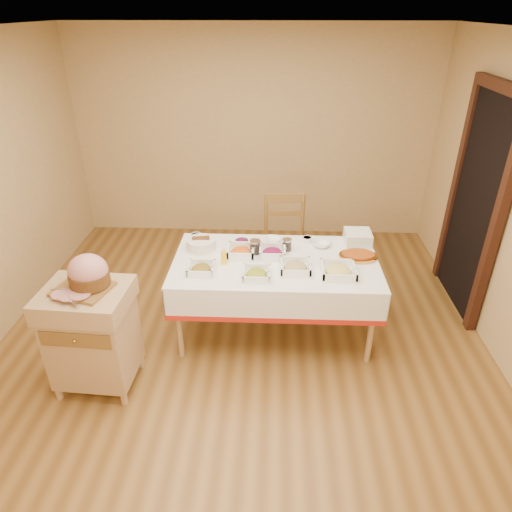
{
  "coord_description": "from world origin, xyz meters",
  "views": [
    {
      "loc": [
        0.28,
        -3.23,
        2.75
      ],
      "look_at": [
        0.13,
        0.2,
        0.85
      ],
      "focal_mm": 32.0,
      "sensor_mm": 36.0,
      "label": 1
    }
  ],
  "objects_px": {
    "brass_platter": "(358,256)",
    "plate_stack": "(358,237)",
    "ham_on_board": "(88,275)",
    "butcher_cart": "(92,333)",
    "preserve_jar_right": "(287,245)",
    "preserve_jar_left": "(255,247)",
    "mustard_bottle": "(224,257)",
    "dining_table": "(275,276)",
    "dining_chair": "(285,242)",
    "bread_basket": "(201,244)"
  },
  "relations": [
    {
      "from": "dining_table",
      "to": "dining_chair",
      "type": "xyz_separation_m",
      "value": [
        0.1,
        0.8,
        -0.07
      ]
    },
    {
      "from": "butcher_cart",
      "to": "dining_chair",
      "type": "relative_size",
      "value": 0.88
    },
    {
      "from": "butcher_cart",
      "to": "dining_chair",
      "type": "bearing_deg",
      "value": 46.0
    },
    {
      "from": "dining_chair",
      "to": "ham_on_board",
      "type": "relative_size",
      "value": 2.48
    },
    {
      "from": "butcher_cart",
      "to": "dining_chair",
      "type": "xyz_separation_m",
      "value": [
        1.52,
        1.57,
        0.02
      ]
    },
    {
      "from": "dining_chair",
      "to": "preserve_jar_right",
      "type": "height_order",
      "value": "dining_chair"
    },
    {
      "from": "butcher_cart",
      "to": "bread_basket",
      "type": "relative_size",
      "value": 3.38
    },
    {
      "from": "preserve_jar_right",
      "to": "mustard_bottle",
      "type": "distance_m",
      "value": 0.62
    },
    {
      "from": "dining_chair",
      "to": "ham_on_board",
      "type": "distance_m",
      "value": 2.19
    },
    {
      "from": "dining_table",
      "to": "plate_stack",
      "type": "height_order",
      "value": "plate_stack"
    },
    {
      "from": "dining_table",
      "to": "bread_basket",
      "type": "relative_size",
      "value": 6.81
    },
    {
      "from": "preserve_jar_left",
      "to": "plate_stack",
      "type": "height_order",
      "value": "preserve_jar_left"
    },
    {
      "from": "ham_on_board",
      "to": "preserve_jar_left",
      "type": "relative_size",
      "value": 3.26
    },
    {
      "from": "ham_on_board",
      "to": "preserve_jar_right",
      "type": "height_order",
      "value": "ham_on_board"
    },
    {
      "from": "dining_chair",
      "to": "dining_table",
      "type": "bearing_deg",
      "value": -97.21
    },
    {
      "from": "mustard_bottle",
      "to": "bread_basket",
      "type": "height_order",
      "value": "mustard_bottle"
    },
    {
      "from": "butcher_cart",
      "to": "plate_stack",
      "type": "xyz_separation_m",
      "value": [
        2.19,
        1.14,
        0.31
      ]
    },
    {
      "from": "brass_platter",
      "to": "preserve_jar_left",
      "type": "bearing_deg",
      "value": 176.74
    },
    {
      "from": "preserve_jar_right",
      "to": "preserve_jar_left",
      "type": "bearing_deg",
      "value": -167.15
    },
    {
      "from": "dining_table",
      "to": "bread_basket",
      "type": "bearing_deg",
      "value": 164.73
    },
    {
      "from": "preserve_jar_left",
      "to": "dining_chair",
      "type": "bearing_deg",
      "value": 66.67
    },
    {
      "from": "dining_table",
      "to": "bread_basket",
      "type": "distance_m",
      "value": 0.75
    },
    {
      "from": "preserve_jar_right",
      "to": "brass_platter",
      "type": "distance_m",
      "value": 0.65
    },
    {
      "from": "dining_chair",
      "to": "brass_platter",
      "type": "xyz_separation_m",
      "value": [
        0.64,
        -0.73,
        0.25
      ]
    },
    {
      "from": "preserve_jar_left",
      "to": "bread_basket",
      "type": "xyz_separation_m",
      "value": [
        -0.5,
        0.06,
        -0.01
      ]
    },
    {
      "from": "butcher_cart",
      "to": "dining_chair",
      "type": "height_order",
      "value": "dining_chair"
    },
    {
      "from": "preserve_jar_left",
      "to": "plate_stack",
      "type": "distance_m",
      "value": 0.99
    },
    {
      "from": "preserve_jar_left",
      "to": "brass_platter",
      "type": "bearing_deg",
      "value": -3.26
    },
    {
      "from": "preserve_jar_right",
      "to": "bread_basket",
      "type": "relative_size",
      "value": 0.42
    },
    {
      "from": "ham_on_board",
      "to": "plate_stack",
      "type": "distance_m",
      "value": 2.43
    },
    {
      "from": "butcher_cart",
      "to": "plate_stack",
      "type": "height_order",
      "value": "butcher_cart"
    },
    {
      "from": "dining_chair",
      "to": "brass_platter",
      "type": "relative_size",
      "value": 2.97
    },
    {
      "from": "plate_stack",
      "to": "dining_table",
      "type": "bearing_deg",
      "value": -154.46
    },
    {
      "from": "butcher_cart",
      "to": "preserve_jar_left",
      "type": "bearing_deg",
      "value": 36.23
    },
    {
      "from": "mustard_bottle",
      "to": "plate_stack",
      "type": "distance_m",
      "value": 1.31
    },
    {
      "from": "butcher_cart",
      "to": "preserve_jar_left",
      "type": "height_order",
      "value": "butcher_cart"
    },
    {
      "from": "mustard_bottle",
      "to": "bread_basket",
      "type": "xyz_separation_m",
      "value": [
        -0.24,
        0.27,
        -0.02
      ]
    },
    {
      "from": "bread_basket",
      "to": "preserve_jar_left",
      "type": "bearing_deg",
      "value": -6.77
    },
    {
      "from": "butcher_cart",
      "to": "mustard_bottle",
      "type": "height_order",
      "value": "mustard_bottle"
    },
    {
      "from": "butcher_cart",
      "to": "ham_on_board",
      "type": "xyz_separation_m",
      "value": [
        0.04,
        0.03,
        0.51
      ]
    },
    {
      "from": "brass_platter",
      "to": "mustard_bottle",
      "type": "bearing_deg",
      "value": -172.37
    },
    {
      "from": "butcher_cart",
      "to": "brass_platter",
      "type": "bearing_deg",
      "value": 21.47
    },
    {
      "from": "brass_platter",
      "to": "plate_stack",
      "type": "bearing_deg",
      "value": 82.93
    },
    {
      "from": "mustard_bottle",
      "to": "plate_stack",
      "type": "xyz_separation_m",
      "value": [
        1.23,
        0.45,
        -0.01
      ]
    },
    {
      "from": "mustard_bottle",
      "to": "dining_table",
      "type": "bearing_deg",
      "value": 10.4
    },
    {
      "from": "dining_table",
      "to": "mustard_bottle",
      "type": "xyz_separation_m",
      "value": [
        -0.45,
        -0.08,
        0.23
      ]
    },
    {
      "from": "butcher_cart",
      "to": "preserve_jar_right",
      "type": "bearing_deg",
      "value": 32.48
    },
    {
      "from": "ham_on_board",
      "to": "butcher_cart",
      "type": "bearing_deg",
      "value": -141.9
    },
    {
      "from": "preserve_jar_right",
      "to": "mustard_bottle",
      "type": "xyz_separation_m",
      "value": [
        -0.55,
        -0.28,
        0.02
      ]
    },
    {
      "from": "dining_table",
      "to": "bread_basket",
      "type": "height_order",
      "value": "bread_basket"
    }
  ]
}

